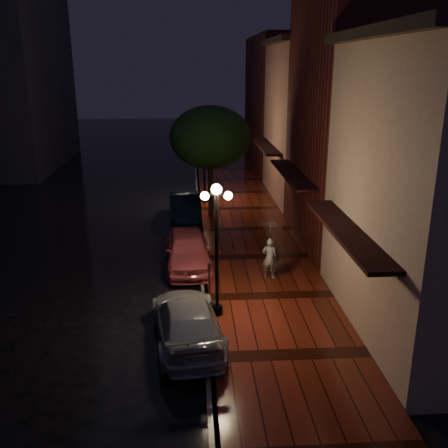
% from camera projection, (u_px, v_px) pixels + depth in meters
% --- Properties ---
extents(ground, '(120.00, 120.00, 0.00)m').
position_uv_depth(ground, '(203.00, 261.00, 20.91)').
color(ground, black).
rests_on(ground, ground).
extents(sidewalk, '(4.50, 60.00, 0.15)m').
position_uv_depth(sidewalk, '(256.00, 258.00, 21.03)').
color(sidewalk, '#40150B').
rests_on(sidewalk, ground).
extents(curb, '(0.25, 60.00, 0.15)m').
position_uv_depth(curb, '(203.00, 259.00, 20.89)').
color(curb, '#595451').
rests_on(curb, ground).
extents(storefront_mid, '(5.00, 8.00, 11.00)m').
position_uv_depth(storefront_mid, '(361.00, 122.00, 21.58)').
color(storefront_mid, '#511914').
rests_on(storefront_mid, ground).
extents(storefront_far, '(5.00, 8.00, 9.00)m').
position_uv_depth(storefront_far, '(316.00, 125.00, 29.49)').
color(storefront_far, '#8C5951').
rests_on(storefront_far, ground).
extents(storefront_extra, '(5.00, 12.00, 10.00)m').
position_uv_depth(storefront_extra, '(285.00, 104.00, 38.85)').
color(storefront_extra, '#511914').
rests_on(storefront_extra, ground).
extents(streetlamp_near, '(0.96, 0.36, 4.31)m').
position_uv_depth(streetlamp_near, '(217.00, 243.00, 15.39)').
color(streetlamp_near, black).
rests_on(streetlamp_near, sidewalk).
extents(streetlamp_far, '(0.96, 0.36, 4.31)m').
position_uv_depth(streetlamp_far, '(204.00, 161.00, 28.70)').
color(streetlamp_far, black).
rests_on(streetlamp_far, sidewalk).
extents(street_tree, '(4.16, 4.16, 5.80)m').
position_uv_depth(street_tree, '(211.00, 139.00, 25.36)').
color(street_tree, black).
rests_on(street_tree, sidewalk).
extents(pink_car, '(2.04, 4.49, 1.49)m').
position_uv_depth(pink_car, '(188.00, 250.00, 20.04)').
color(pink_car, '#D1565F').
rests_on(pink_car, ground).
extents(navy_car, '(1.82, 4.43, 1.43)m').
position_uv_depth(navy_car, '(184.00, 207.00, 26.28)').
color(navy_car, black).
rests_on(navy_car, ground).
extents(silver_car, '(2.45, 4.83, 1.34)m').
position_uv_depth(silver_car, '(187.00, 321.00, 14.64)').
color(silver_car, '#A0A1A8').
rests_on(silver_car, ground).
extents(woman_with_umbrella, '(0.92, 0.94, 2.21)m').
position_uv_depth(woman_with_umbrella, '(270.00, 241.00, 18.47)').
color(woman_with_umbrella, white).
rests_on(woman_with_umbrella, sidewalk).
extents(parking_meter, '(0.13, 0.11, 1.32)m').
position_uv_depth(parking_meter, '(209.00, 277.00, 16.95)').
color(parking_meter, black).
rests_on(parking_meter, sidewalk).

